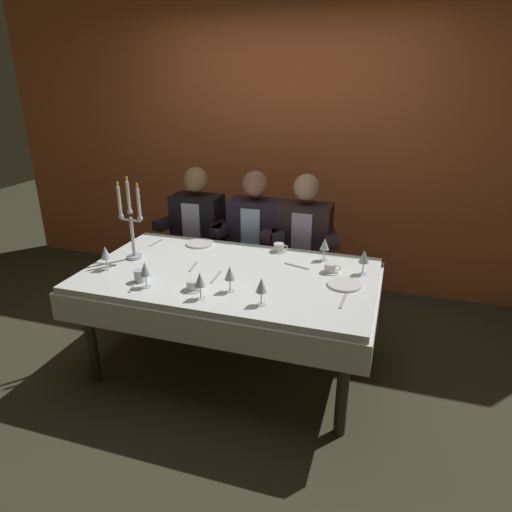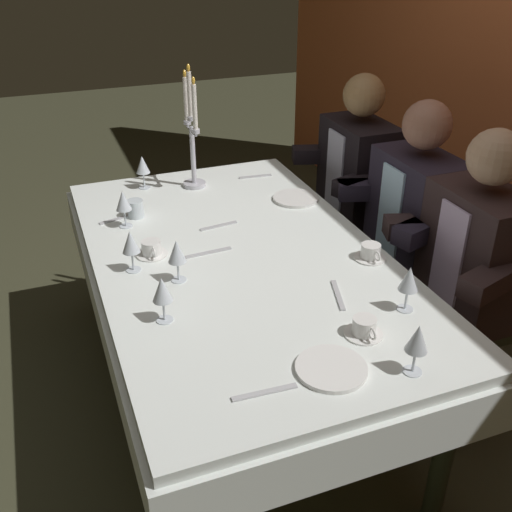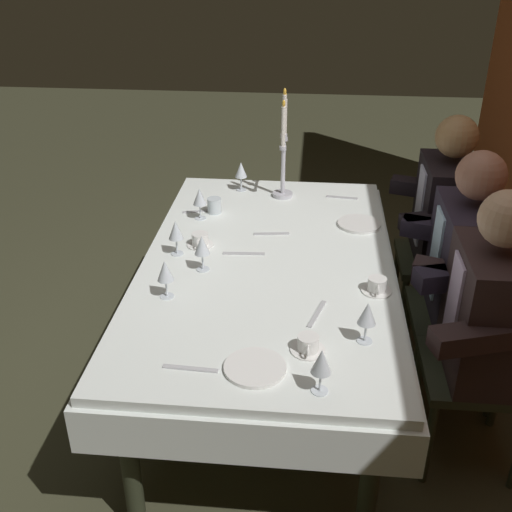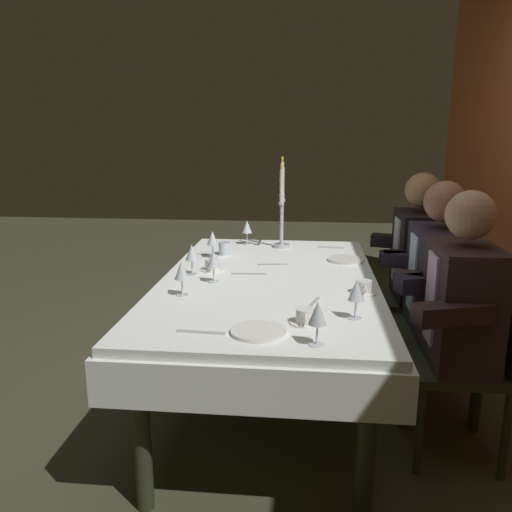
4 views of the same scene
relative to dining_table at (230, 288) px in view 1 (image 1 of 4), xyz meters
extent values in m
plane|color=#3A3A26|center=(0.00, 0.00, -0.62)|extent=(12.00, 12.00, 0.00)
cube|color=#D76737|center=(0.00, 1.66, 0.73)|extent=(6.00, 0.12, 2.70)
cube|color=white|center=(0.00, 0.00, 0.10)|extent=(1.90, 1.10, 0.04)
cube|color=white|center=(0.00, 0.00, -0.01)|extent=(1.94, 1.14, 0.18)
cylinder|color=#2B2F1F|center=(-0.83, -0.43, -0.27)|extent=(0.07, 0.07, 0.70)
cylinder|color=#2B2F1F|center=(0.83, -0.43, -0.27)|extent=(0.07, 0.07, 0.70)
cylinder|color=#2B2F1F|center=(-0.83, 0.43, -0.27)|extent=(0.07, 0.07, 0.70)
cylinder|color=#2B2F1F|center=(0.83, 0.43, -0.27)|extent=(0.07, 0.07, 0.70)
cylinder|color=silver|center=(-0.73, 0.03, 0.13)|extent=(0.11, 0.11, 0.02)
cylinder|color=silver|center=(-0.73, 0.03, 0.28)|extent=(0.02, 0.02, 0.28)
cylinder|color=silver|center=(-0.73, 0.03, 0.46)|extent=(0.04, 0.04, 0.02)
cylinder|color=white|center=(-0.73, 0.03, 0.57)|extent=(0.02, 0.02, 0.20)
ellipsoid|color=yellow|center=(-0.73, 0.03, 0.69)|extent=(0.02, 0.02, 0.03)
cylinder|color=silver|center=(-0.69, 0.03, 0.40)|extent=(0.07, 0.01, 0.01)
cylinder|color=silver|center=(-0.66, 0.03, 0.42)|extent=(0.04, 0.04, 0.02)
cylinder|color=white|center=(-0.66, 0.03, 0.53)|extent=(0.02, 0.02, 0.20)
ellipsoid|color=yellow|center=(-0.66, 0.03, 0.65)|extent=(0.02, 0.02, 0.03)
cylinder|color=silver|center=(-0.77, 0.03, 0.40)|extent=(0.07, 0.01, 0.01)
cylinder|color=silver|center=(-0.81, 0.03, 0.42)|extent=(0.04, 0.04, 0.02)
cylinder|color=white|center=(-0.81, 0.03, 0.53)|extent=(0.02, 0.02, 0.20)
ellipsoid|color=yellow|center=(-0.81, 0.03, 0.65)|extent=(0.02, 0.02, 0.03)
cylinder|color=white|center=(0.75, 0.02, 0.13)|extent=(0.21, 0.21, 0.01)
cylinder|color=white|center=(-0.40, 0.42, 0.13)|extent=(0.21, 0.21, 0.01)
cylinder|color=silver|center=(0.11, -0.27, 0.12)|extent=(0.06, 0.06, 0.00)
cylinder|color=silver|center=(0.11, -0.27, 0.16)|extent=(0.01, 0.01, 0.07)
cone|color=silver|center=(0.11, -0.27, 0.24)|extent=(0.07, 0.07, 0.08)
cylinder|color=silver|center=(-0.80, -0.21, 0.12)|extent=(0.06, 0.06, 0.00)
cylinder|color=silver|center=(-0.80, -0.21, 0.16)|extent=(0.01, 0.01, 0.07)
cone|color=silver|center=(-0.80, -0.21, 0.24)|extent=(0.07, 0.07, 0.08)
cylinder|color=silver|center=(0.56, 0.39, 0.12)|extent=(0.06, 0.06, 0.00)
cylinder|color=silver|center=(0.56, 0.39, 0.16)|extent=(0.01, 0.01, 0.07)
cone|color=silver|center=(0.56, 0.39, 0.24)|extent=(0.07, 0.07, 0.08)
cylinder|color=maroon|center=(0.56, 0.39, 0.22)|extent=(0.04, 0.04, 0.03)
cylinder|color=silver|center=(-0.40, -0.37, 0.12)|extent=(0.06, 0.06, 0.00)
cylinder|color=silver|center=(-0.40, -0.37, 0.16)|extent=(0.01, 0.01, 0.07)
cone|color=silver|center=(-0.40, -0.37, 0.24)|extent=(0.07, 0.07, 0.08)
cylinder|color=maroon|center=(-0.40, -0.37, 0.22)|extent=(0.04, 0.04, 0.03)
cylinder|color=silver|center=(0.84, 0.24, 0.12)|extent=(0.06, 0.06, 0.00)
cylinder|color=silver|center=(0.84, 0.24, 0.16)|extent=(0.01, 0.01, 0.07)
cone|color=silver|center=(0.84, 0.24, 0.24)|extent=(0.07, 0.07, 0.08)
cylinder|color=#E0D172|center=(0.84, 0.24, 0.22)|extent=(0.04, 0.04, 0.03)
cylinder|color=silver|center=(-0.02, -0.41, 0.12)|extent=(0.06, 0.06, 0.00)
cylinder|color=silver|center=(-0.02, -0.41, 0.16)|extent=(0.01, 0.01, 0.07)
cone|color=silver|center=(-0.02, -0.41, 0.24)|extent=(0.07, 0.07, 0.08)
cylinder|color=maroon|center=(-0.02, -0.41, 0.22)|extent=(0.04, 0.04, 0.03)
cylinder|color=silver|center=(0.33, -0.38, 0.12)|extent=(0.06, 0.06, 0.00)
cylinder|color=silver|center=(0.33, -0.38, 0.16)|extent=(0.01, 0.01, 0.07)
cone|color=silver|center=(0.33, -0.38, 0.24)|extent=(0.07, 0.07, 0.08)
cylinder|color=silver|center=(-0.48, -0.31, 0.16)|extent=(0.07, 0.07, 0.08)
cylinder|color=white|center=(0.63, 0.19, 0.12)|extent=(0.12, 0.12, 0.01)
cylinder|color=white|center=(0.63, 0.19, 0.15)|extent=(0.08, 0.08, 0.05)
torus|color=white|center=(0.68, 0.19, 0.15)|extent=(0.04, 0.01, 0.04)
cylinder|color=white|center=(0.21, 0.46, 0.12)|extent=(0.12, 0.12, 0.01)
cylinder|color=white|center=(0.21, 0.46, 0.15)|extent=(0.08, 0.08, 0.05)
torus|color=white|center=(0.26, 0.46, 0.15)|extent=(0.04, 0.01, 0.04)
cylinder|color=white|center=(-0.12, -0.32, 0.12)|extent=(0.12, 0.12, 0.01)
cylinder|color=white|center=(-0.12, -0.32, 0.15)|extent=(0.08, 0.08, 0.05)
torus|color=white|center=(-0.07, -0.32, 0.15)|extent=(0.04, 0.01, 0.04)
cube|color=#B7B7BC|center=(0.40, 0.22, 0.12)|extent=(0.19, 0.07, 0.01)
cube|color=#B7B7BC|center=(-0.74, 0.35, 0.12)|extent=(0.04, 0.17, 0.01)
cube|color=#B7B7BC|center=(-0.26, 0.00, 0.12)|extent=(0.04, 0.17, 0.01)
cube|color=#B7B7BC|center=(-0.49, -0.39, 0.12)|extent=(0.06, 0.17, 0.01)
cube|color=#B7B7BC|center=(-0.05, -0.11, 0.12)|extent=(0.03, 0.19, 0.01)
cube|color=#B7B7BC|center=(0.77, -0.20, 0.12)|extent=(0.03, 0.19, 0.01)
cylinder|color=#2B2F1F|center=(-0.81, 0.70, -0.41)|extent=(0.04, 0.04, 0.42)
cylinder|color=#2B2F1F|center=(-0.45, 0.70, -0.41)|extent=(0.04, 0.04, 0.42)
cylinder|color=#2B2F1F|center=(-0.81, 1.06, -0.41)|extent=(0.04, 0.04, 0.42)
cylinder|color=#2B2F1F|center=(-0.45, 1.06, -0.41)|extent=(0.04, 0.04, 0.42)
cube|color=#2B2F1F|center=(-0.63, 0.88, -0.18)|extent=(0.42, 0.42, 0.04)
cube|color=#2B2F1F|center=(-0.63, 1.07, 0.06)|extent=(0.38, 0.04, 0.44)
cube|color=black|center=(-0.63, 0.88, 0.11)|extent=(0.42, 0.26, 0.54)
cube|color=#B5B4CC|center=(-0.63, 0.75, 0.14)|extent=(0.16, 0.01, 0.40)
sphere|color=#997146|center=(-0.63, 0.88, 0.51)|extent=(0.21, 0.21, 0.21)
cube|color=black|center=(-0.85, 0.78, 0.15)|extent=(0.19, 0.34, 0.08)
cube|color=black|center=(-0.41, 0.78, 0.15)|extent=(0.19, 0.34, 0.08)
cylinder|color=#2B2F1F|center=(-0.28, 0.70, -0.41)|extent=(0.04, 0.04, 0.42)
cylinder|color=#2B2F1F|center=(0.08, 0.70, -0.41)|extent=(0.04, 0.04, 0.42)
cylinder|color=#2B2F1F|center=(-0.28, 1.06, -0.41)|extent=(0.04, 0.04, 0.42)
cylinder|color=#2B2F1F|center=(0.08, 1.06, -0.41)|extent=(0.04, 0.04, 0.42)
cube|color=#2B2F1F|center=(-0.10, 0.88, -0.18)|extent=(0.42, 0.42, 0.04)
cube|color=#2B2F1F|center=(-0.10, 1.07, 0.06)|extent=(0.38, 0.04, 0.44)
cube|color=#231D2A|center=(-0.10, 0.88, 0.11)|extent=(0.42, 0.26, 0.54)
cube|color=#AFD2ED|center=(-0.10, 0.75, 0.14)|extent=(0.16, 0.01, 0.40)
sphere|color=#9B6550|center=(-0.10, 0.88, 0.51)|extent=(0.21, 0.21, 0.21)
cube|color=#231D2A|center=(-0.32, 0.78, 0.15)|extent=(0.19, 0.34, 0.08)
cube|color=#231D2A|center=(0.12, 0.78, 0.15)|extent=(0.19, 0.34, 0.08)
cylinder|color=#2B2F1F|center=(0.14, 0.70, -0.41)|extent=(0.04, 0.04, 0.42)
cylinder|color=#2B2F1F|center=(0.50, 0.70, -0.41)|extent=(0.04, 0.04, 0.42)
cylinder|color=#2B2F1F|center=(0.14, 1.06, -0.41)|extent=(0.04, 0.04, 0.42)
cylinder|color=#2B2F1F|center=(0.50, 1.06, -0.41)|extent=(0.04, 0.04, 0.42)
cube|color=#2B2F1F|center=(0.32, 0.88, -0.18)|extent=(0.42, 0.42, 0.04)
cube|color=#2B2F1F|center=(0.32, 1.07, 0.06)|extent=(0.38, 0.04, 0.44)
cube|color=#2D1F20|center=(0.32, 0.88, 0.11)|extent=(0.42, 0.26, 0.54)
cube|color=#C2A9CB|center=(0.32, 0.75, 0.14)|extent=(0.16, 0.01, 0.40)
sphere|color=tan|center=(0.32, 0.88, 0.51)|extent=(0.21, 0.21, 0.21)
cube|color=#2D1F20|center=(0.10, 0.78, 0.15)|extent=(0.19, 0.34, 0.08)
cube|color=#2D1F20|center=(0.54, 0.78, 0.15)|extent=(0.19, 0.34, 0.08)
camera|label=1|loc=(1.00, -2.57, 1.32)|focal=31.83mm
camera|label=2|loc=(1.94, -0.67, 1.26)|focal=42.07mm
camera|label=3|loc=(2.37, 0.18, 1.45)|focal=43.17mm
camera|label=4|loc=(2.55, 0.19, 0.86)|focal=35.92mm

